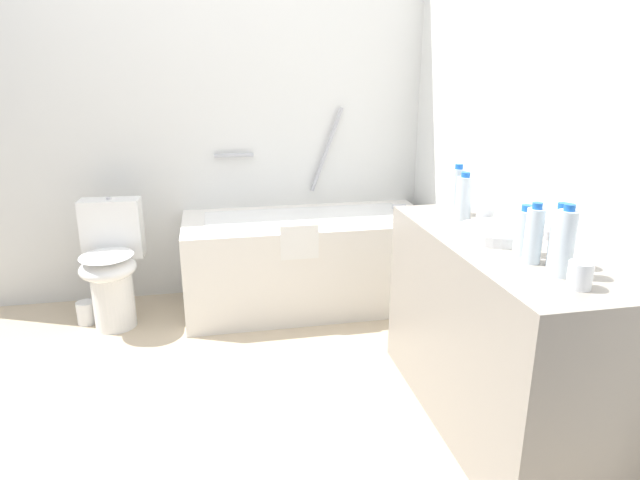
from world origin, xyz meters
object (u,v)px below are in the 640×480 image
at_px(water_bottle_1, 559,237).
at_px(drinking_glass_0, 485,215).
at_px(water_bottle_2, 524,232).
at_px(drinking_glass_1, 580,275).
at_px(water_bottle_0, 457,191).
at_px(toilet_paper_roll, 86,313).
at_px(sink_basin, 497,233).
at_px(bathtub, 308,258).
at_px(sink_faucet, 537,227).
at_px(water_bottle_5, 534,235).
at_px(water_bottle_4, 464,198).
at_px(water_bottle_3, 565,243).
at_px(toilet, 111,266).

relative_size(water_bottle_1, drinking_glass_0, 2.96).
bearing_deg(water_bottle_2, drinking_glass_1, -89.76).
height_order(water_bottle_0, toilet_paper_roll, water_bottle_0).
distance_m(sink_basin, water_bottle_2, 0.22).
height_order(bathtub, water_bottle_0, bathtub).
bearing_deg(water_bottle_2, water_bottle_1, -71.26).
height_order(sink_faucet, drinking_glass_1, drinking_glass_1).
bearing_deg(water_bottle_0, water_bottle_5, -91.91).
distance_m(sink_faucet, water_bottle_4, 0.35).
distance_m(bathtub, sink_faucet, 1.60).
bearing_deg(toilet_paper_roll, bathtub, 1.03).
distance_m(sink_faucet, drinking_glass_1, 0.57).
height_order(water_bottle_0, drinking_glass_1, water_bottle_0).
distance_m(sink_faucet, water_bottle_3, 0.48).
xyz_separation_m(water_bottle_0, drinking_glass_0, (0.06, -0.18, -0.07)).
distance_m(toilet, drinking_glass_0, 2.14).
height_order(water_bottle_1, water_bottle_5, water_bottle_1).
distance_m(bathtub, water_bottle_4, 1.31).
bearing_deg(water_bottle_5, water_bottle_4, 88.91).
xyz_separation_m(drinking_glass_1, toilet_paper_roll, (-1.91, 1.84, -0.80)).
bearing_deg(water_bottle_0, water_bottle_2, -90.66).
distance_m(water_bottle_1, toilet_paper_roll, 2.70).
height_order(water_bottle_2, water_bottle_4, water_bottle_4).
bearing_deg(water_bottle_5, water_bottle_3, -80.25).
xyz_separation_m(bathtub, drinking_glass_1, (0.55, -1.86, 0.55)).
height_order(toilet, sink_faucet, sink_faucet).
relative_size(bathtub, drinking_glass_1, 17.80).
height_order(sink_basin, drinking_glass_1, drinking_glass_1).
height_order(water_bottle_1, toilet_paper_roll, water_bottle_1).
relative_size(water_bottle_0, water_bottle_1, 1.04).
distance_m(water_bottle_3, toilet_paper_roll, 2.73).
bearing_deg(water_bottle_5, water_bottle_2, 79.42).
height_order(water_bottle_3, water_bottle_4, water_bottle_3).
bearing_deg(toilet_paper_roll, drinking_glass_1, -43.81).
distance_m(water_bottle_5, drinking_glass_1, 0.25).
bearing_deg(sink_faucet, water_bottle_3, -112.65).
relative_size(water_bottle_2, drinking_glass_1, 2.19).
distance_m(water_bottle_0, water_bottle_2, 0.60).
height_order(bathtub, water_bottle_1, bathtub).
relative_size(sink_faucet, water_bottle_2, 0.80).
xyz_separation_m(sink_faucet, water_bottle_4, (-0.19, 0.29, 0.07)).
distance_m(water_bottle_3, drinking_glass_0, 0.65).
xyz_separation_m(bathtub, toilet_paper_roll, (-1.37, -0.02, -0.25)).
relative_size(water_bottle_0, water_bottle_3, 0.96).
height_order(sink_faucet, water_bottle_0, water_bottle_0).
relative_size(sink_basin, sink_faucet, 2.01).
height_order(drinking_glass_1, toilet_paper_roll, drinking_glass_1).
distance_m(bathtub, drinking_glass_1, 2.02).
bearing_deg(toilet, water_bottle_3, 48.71).
relative_size(bathtub, water_bottle_1, 6.74).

